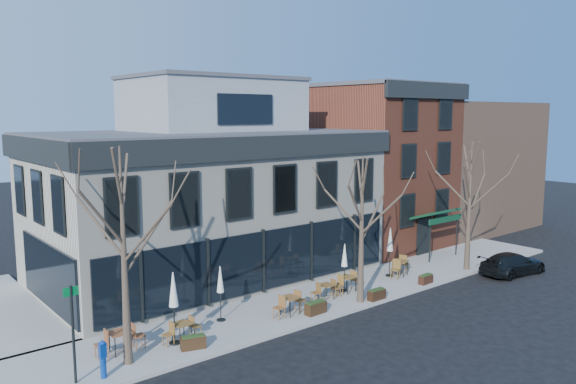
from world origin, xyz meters
TOP-DOWN VIEW (x-y plane):
  - ground at (0.00, 0.00)m, footprint 120.00×120.00m
  - sidewalk_front at (3.25, -2.15)m, footprint 33.50×4.70m
  - corner_building at (0.07, 5.07)m, footprint 18.39×10.39m
  - red_brick_building at (13.00, 4.98)m, footprint 8.20×11.78m
  - bg_building at (23.00, 6.00)m, footprint 12.00×12.00m
  - tree_corner at (-8.49, -3.20)m, footprint 3.93×3.98m
  - tree_mid at (3.01, -3.90)m, footprint 3.50×3.55m
  - tree_right at (12.01, -3.90)m, footprint 3.72×3.77m
  - sign_pole at (-10.50, -3.50)m, footprint 0.50×0.10m
  - parked_sedan at (13.52, -5.91)m, footprint 4.58×2.35m
  - call_box at (-9.63, -3.74)m, footprint 0.27×0.27m
  - cafe_set_0 at (-8.35, -2.15)m, footprint 1.96×0.82m
  - cafe_set_1 at (-5.99, -2.63)m, footprint 1.75×0.75m
  - cafe_set_2 at (-0.75, -3.08)m, footprint 1.94×0.85m
  - cafe_set_3 at (1.96, -2.58)m, footprint 1.75×0.74m
  - cafe_set_4 at (3.58, -2.43)m, footprint 1.91×0.80m
  - cafe_set_5 at (7.94, -2.26)m, footprint 2.05×1.17m
  - umbrella_0 at (-6.34, -2.69)m, footprint 0.47×0.47m
  - umbrella_1 at (-3.58, -1.74)m, footprint 0.39×0.39m
  - umbrella_3 at (3.55, -2.25)m, footprint 0.40×0.40m
  - umbrella_4 at (7.41, -1.96)m, footprint 0.44×0.44m
  - planter_0 at (-6.03, -3.58)m, footprint 1.03×0.65m
  - planter_1 at (0.21, -3.76)m, footprint 1.06×0.45m
  - planter_2 at (3.83, -4.20)m, footprint 0.97×0.40m
  - planter_3 at (7.84, -4.11)m, footprint 0.91×0.40m

SIDE VIEW (x-z plane):
  - ground at x=0.00m, z-range 0.00..0.00m
  - sidewalk_front at x=3.25m, z-range 0.00..0.15m
  - planter_3 at x=7.84m, z-range 0.15..0.65m
  - planter_2 at x=3.83m, z-range 0.15..0.68m
  - planter_0 at x=-6.03m, z-range 0.15..0.69m
  - planter_1 at x=0.21m, z-range 0.15..0.73m
  - cafe_set_1 at x=-5.99m, z-range 0.16..1.07m
  - cafe_set_3 at x=1.96m, z-range 0.16..1.07m
  - parked_sedan at x=13.52m, z-range 0.00..1.27m
  - cafe_set_4 at x=3.58m, z-range 0.16..1.16m
  - cafe_set_2 at x=-0.75m, z-range 0.16..1.17m
  - cafe_set_0 at x=-8.35m, z-range 0.16..1.19m
  - cafe_set_5 at x=7.94m, z-range 0.16..1.22m
  - call_box at x=-9.63m, z-range 0.19..1.57m
  - umbrella_1 at x=-3.58m, z-range 0.66..3.12m
  - umbrella_3 at x=3.55m, z-range 0.66..3.14m
  - sign_pole at x=-10.50m, z-range 0.37..3.77m
  - umbrella_4 at x=7.41m, z-range 0.72..3.46m
  - umbrella_0 at x=-6.34m, z-range 0.75..3.66m
  - tree_mid at x=3.01m, z-range 0.27..7.31m
  - tree_right at x=12.01m, z-range 0.28..7.76m
  - tree_corner at x=-8.49m, z-range 0.29..8.21m
  - corner_building at x=0.07m, z-range -0.83..10.27m
  - bg_building at x=23.00m, z-range 0.00..10.00m
  - red_brick_building at x=13.00m, z-range 0.05..11.22m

